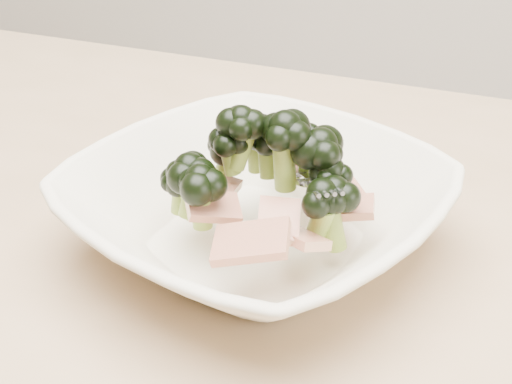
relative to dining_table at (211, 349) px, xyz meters
The scene contains 2 objects.
dining_table is the anchor object (origin of this frame).
broccoli_dish 0.14m from the dining_table, 36.51° to the left, with size 0.35×0.35×0.12m.
Camera 1 is at (0.20, -0.41, 1.07)m, focal length 50.00 mm.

